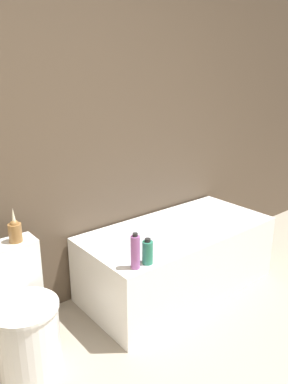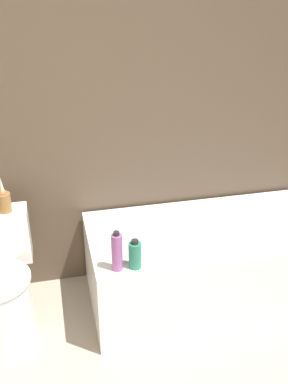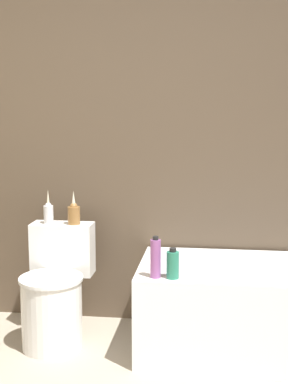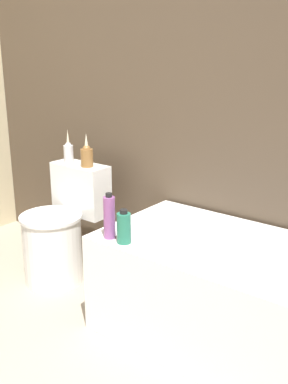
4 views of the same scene
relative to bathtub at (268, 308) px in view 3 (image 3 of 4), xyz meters
The scene contains 7 objects.
wall_back_tiled 1.33m from the bathtub, 150.73° to the left, with size 6.40×0.06×2.60m.
bathtub is the anchor object (origin of this frame).
toilet 1.28m from the bathtub, behind, with size 0.39×0.54×0.71m.
vase_gold 1.46m from the bathtub, behind, with size 0.06×0.06×0.22m.
vase_silver 1.31m from the bathtub, behind, with size 0.08×0.08×0.21m.
shampoo_bottle_tall 0.79m from the bathtub, 155.86° to the right, with size 0.06×0.06×0.23m.
shampoo_bottle_short 0.70m from the bathtub, 152.06° to the right, with size 0.07×0.07×0.17m.
Camera 3 is at (0.39, -1.37, 1.43)m, focal length 50.00 mm.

